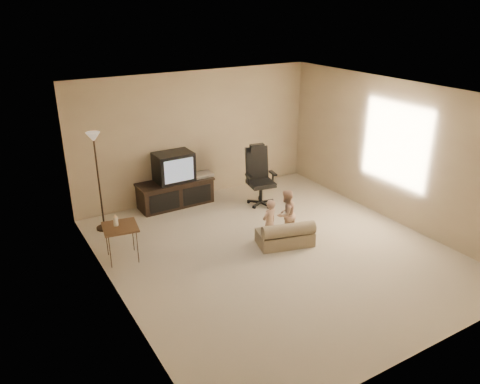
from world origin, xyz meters
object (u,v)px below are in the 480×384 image
object	(u,v)px
office_chair	(259,183)
side_table	(120,227)
toddler_left	(269,223)
child_sofa	(286,235)
tv_stand	(175,184)
floor_lamp	(96,160)
toddler_right	(286,214)

from	to	relation	value
office_chair	side_table	size ratio (longest dim) A/B	1.54
toddler_left	child_sofa	bearing A→B (deg)	139.80
tv_stand	toddler_left	xyz separation A→B (m)	(0.63, -2.29, -0.04)
tv_stand	toddler_left	distance (m)	2.38
tv_stand	office_chair	xyz separation A→B (m)	(1.44, -0.76, -0.02)
side_table	toddler_left	distance (m)	2.32
child_sofa	floor_lamp	bearing A→B (deg)	153.68
tv_stand	office_chair	world-z (taller)	office_chair
toddler_left	floor_lamp	bearing A→B (deg)	-57.59
office_chair	toddler_left	size ratio (longest dim) A/B	1.43
child_sofa	toddler_right	size ratio (longest dim) A/B	1.16
side_table	toddler_left	size ratio (longest dim) A/B	0.93
child_sofa	toddler_left	xyz separation A→B (m)	(-0.25, 0.12, 0.23)
side_table	floor_lamp	distance (m)	1.38
toddler_left	tv_stand	bearing A→B (deg)	-89.14
floor_lamp	child_sofa	world-z (taller)	floor_lamp
toddler_left	toddler_right	size ratio (longest dim) A/B	0.96
tv_stand	child_sofa	bearing A→B (deg)	-70.34
tv_stand	side_table	xyz separation A→B (m)	(-1.54, -1.47, 0.10)
floor_lamp	side_table	bearing A→B (deg)	-92.02
side_table	toddler_left	xyz separation A→B (m)	(2.17, -0.82, -0.14)
office_chair	toddler_right	size ratio (longest dim) A/B	1.38
floor_lamp	child_sofa	bearing A→B (deg)	-41.55
office_chair	floor_lamp	world-z (taller)	floor_lamp
office_chair	child_sofa	size ratio (longest dim) A/B	1.19
office_chair	tv_stand	bearing A→B (deg)	162.23
tv_stand	toddler_right	bearing A→B (deg)	-64.71
office_chair	side_table	world-z (taller)	office_chair
tv_stand	office_chair	size ratio (longest dim) A/B	1.28
office_chair	toddler_left	world-z (taller)	office_chair
floor_lamp	toddler_right	xyz separation A→B (m)	(2.54, -1.87, -0.84)
tv_stand	side_table	distance (m)	2.13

